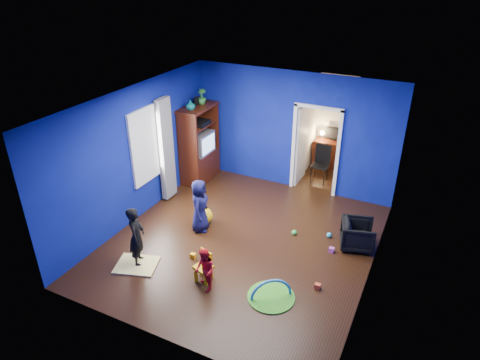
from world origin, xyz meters
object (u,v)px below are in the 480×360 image
at_px(study_desk, 330,154).
at_px(child_black, 137,237).
at_px(armchair, 357,234).
at_px(vase, 190,105).
at_px(kid_chair, 203,268).
at_px(child_navy, 200,206).
at_px(folding_chair, 320,165).
at_px(toddler_red, 205,270).
at_px(crt_tv, 200,143).
at_px(tv_armoire, 199,144).
at_px(play_mat, 271,297).
at_px(hopper_ball, 204,216).

bearing_deg(study_desk, child_black, -109.87).
bearing_deg(armchair, vase, 62.84).
distance_m(child_black, kid_chair, 1.38).
height_order(child_navy, study_desk, child_navy).
distance_m(kid_chair, folding_chair, 4.68).
distance_m(toddler_red, study_desk, 5.80).
relative_size(vase, crt_tv, 0.33).
bearing_deg(folding_chair, armchair, -58.24).
bearing_deg(child_navy, tv_armoire, 13.41).
xyz_separation_m(tv_armoire, crt_tv, (0.04, 0.00, 0.04)).
height_order(toddler_red, play_mat, toddler_red).
bearing_deg(play_mat, folding_chair, 96.71).
height_order(child_navy, tv_armoire, tv_armoire).
distance_m(vase, tv_armoire, 1.14).
bearing_deg(crt_tv, tv_armoire, 180.00).
bearing_deg(study_desk, armchair, -66.09).
relative_size(crt_tv, play_mat, 0.86).
distance_m(armchair, study_desk, 3.70).
relative_size(hopper_ball, folding_chair, 0.39).
xyz_separation_m(armchair, play_mat, (-0.97, -2.09, -0.28)).
bearing_deg(crt_tv, vase, -97.59).
xyz_separation_m(armchair, hopper_ball, (-3.15, -0.58, -0.11)).
height_order(child_black, vase, vase).
bearing_deg(child_navy, study_desk, -38.20).
relative_size(armchair, child_navy, 0.55).
height_order(child_black, play_mat, child_black).
height_order(child_black, folding_chair, child_black).
bearing_deg(folding_chair, study_desk, 90.00).
xyz_separation_m(child_black, tv_armoire, (-0.75, 3.50, 0.39)).
relative_size(armchair, study_desk, 0.72).
bearing_deg(kid_chair, vase, 142.58).
xyz_separation_m(child_navy, study_desk, (1.60, 4.21, -0.20)).
distance_m(armchair, vase, 4.75).
bearing_deg(kid_chair, child_black, -156.38).
xyz_separation_m(armchair, crt_tv, (-4.27, 1.19, 0.73)).
distance_m(child_navy, toddler_red, 1.87).
bearing_deg(folding_chair, crt_tv, -156.00).
relative_size(child_black, kid_chair, 2.37).
bearing_deg(toddler_red, play_mat, 58.83).
height_order(toddler_red, hopper_ball, toddler_red).
bearing_deg(child_black, hopper_ball, -39.64).
relative_size(child_black, crt_tv, 1.70).
height_order(crt_tv, folding_chair, crt_tv).
bearing_deg(hopper_ball, child_black, -103.26).
relative_size(child_navy, tv_armoire, 0.59).
relative_size(child_black, folding_chair, 1.29).
bearing_deg(folding_chair, tv_armoire, -156.30).
height_order(armchair, study_desk, study_desk).
height_order(tv_armoire, crt_tv, tv_armoire).
distance_m(hopper_ball, folding_chair, 3.44).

